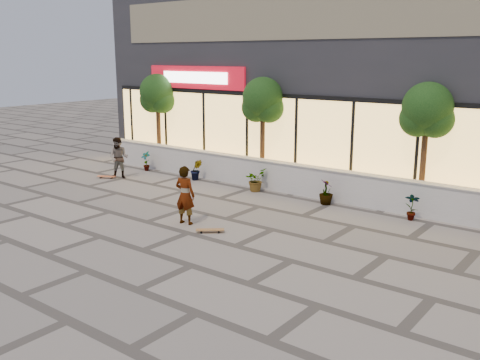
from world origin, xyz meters
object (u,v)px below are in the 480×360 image
Objects in this scene: tree_midwest at (263,103)px; skateboard_center at (210,230)px; skater_center at (185,195)px; tree_west at (157,96)px; skater_left at (119,158)px; tree_mideast at (427,113)px; skateboard_left at (106,176)px.

tree_midwest reaches higher than skateboard_center.
skateboard_center is (1.07, -0.18, -0.76)m from skater_center.
skater_left is (0.71, -2.84, -2.18)m from tree_west.
tree_midwest and tree_mideast have the same top height.
tree_midwest is at bearing -86.78° from skater_center.
tree_midwest is 6.78m from skateboard_center.
tree_midwest is 5.98m from skater_left.
skater_left is 2.17× the size of skateboard_left.
skateboard_center is 7.89m from skateboard_left.
skater_center is at bearing -52.75° from skater_left.
skateboard_center is at bearing -36.01° from tree_west.
skater_center reaches higher than skateboard_center.
tree_west is 2.34× the size of skater_center.
tree_midwest is at bearing 5.93° from skateboard_left.
tree_mideast is 5.51× the size of skateboard_center.
skater_center is at bearing 130.63° from skateboard_center.
skater_center is (1.24, -5.49, -2.15)m from tree_midwest.
tree_mideast is (11.50, 0.00, 0.00)m from tree_west.
skateboard_center reaches higher than skateboard_left.
skateboard_left is (-6.41, 2.31, -0.76)m from skater_center.
skater_center is 1.33m from skateboard_center.
skater_center is 2.27× the size of skateboard_left.
tree_west is 1.00× the size of tree_midwest.
skater_left is 7.68m from skateboard_center.
tree_mideast is at bearing 0.00° from tree_midwest.
skateboard_center is (-3.69, -5.68, -2.91)m from tree_mideast.
tree_west reaches higher than skater_center.
tree_mideast is 2.45× the size of skater_left.
skater_center is 6.58m from skater_left.
tree_mideast reaches higher than skater_left.
skater_left is at bearing -33.28° from skater_center.
skateboard_center is at bearing 160.95° from skater_center.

